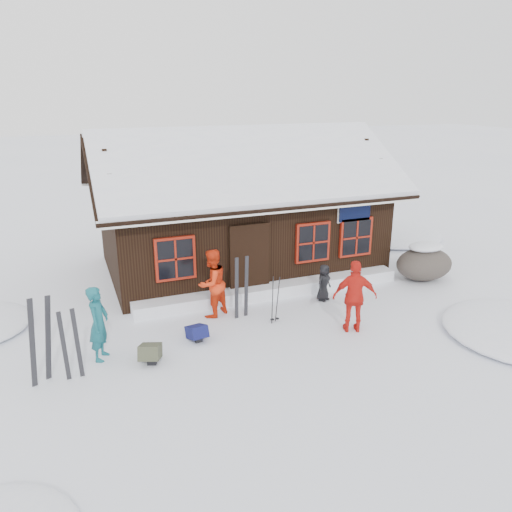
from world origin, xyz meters
The scene contains 15 objects.
ground centered at (0.00, 0.00, 0.00)m, with size 120.00×120.00×0.00m, color white.
mountain_hut centered at (1.50, 4.98, 1.58)m, with size 8.90×6.09×4.42m.
snow_drift centered at (1.50, 2.25, 0.17)m, with size 7.60×0.60×0.35m, color white.
snow_mounds centered at (1.65, 1.86, 0.00)m, with size 20.60×13.20×0.48m.
skier_teal centered at (-3.18, 0.47, 0.81)m, with size 0.59×0.39×1.62m, color #145962.
skier_orange_left centered at (-0.38, 1.65, 0.87)m, with size 0.84×0.66×1.73m, color red.
skier_orange_right centered at (2.44, -0.37, 0.87)m, with size 1.02×0.42×1.74m, color red.
skier_crouched centered at (2.67, 1.49, 0.50)m, with size 0.49×0.32×1.01m, color black.
boulder centered at (6.21, 1.78, 0.52)m, with size 1.74×1.31×1.02m.
ski_pair_left centered at (-4.28, -0.02, 0.85)m, with size 0.54×0.25×1.80m.
ski_pair_mid centered at (-3.75, -0.12, 0.71)m, with size 0.37×0.09×1.52m.
ski_pair_right centered at (0.27, 1.31, 0.76)m, with size 0.39×0.09×1.63m.
ski_poles centered at (0.91, 0.73, 0.57)m, with size 0.22×0.11×1.22m.
backpack_blue centered at (-1.10, 0.52, 0.14)m, with size 0.38×0.51×0.28m, color #11144B.
backpack_olive centered at (-2.25, -0.04, 0.15)m, with size 0.42×0.55×0.30m, color #3F422F.
Camera 1 is at (-3.56, -9.41, 5.39)m, focal length 35.00 mm.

